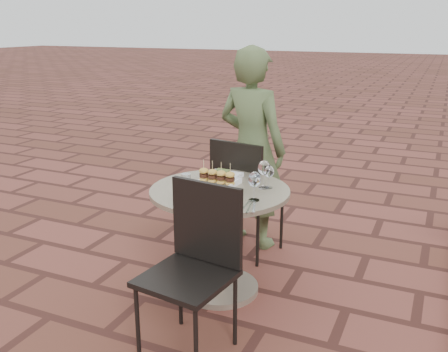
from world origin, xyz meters
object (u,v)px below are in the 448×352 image
at_px(cafe_table, 220,224).
at_px(chair_near, 196,255).
at_px(plate_sliders, 217,179).
at_px(chair_far, 243,189).
at_px(plate_tuna, 210,201).
at_px(diner, 252,149).
at_px(plate_salmon, 222,176).

distance_m(cafe_table, chair_near, 0.60).
bearing_deg(plate_sliders, chair_far, 91.42).
xyz_separation_m(chair_far, chair_near, (0.19, -1.14, 0.00)).
bearing_deg(plate_tuna, diner, 98.51).
bearing_deg(plate_tuna, cafe_table, 103.26).
height_order(cafe_table, plate_salmon, plate_salmon).
xyz_separation_m(cafe_table, plate_tuna, (0.07, -0.28, 0.26)).
bearing_deg(plate_salmon, chair_near, -75.66).
height_order(chair_far, plate_sliders, chair_far).
bearing_deg(chair_near, plate_sliders, 113.00).
height_order(chair_near, plate_sliders, chair_near).
bearing_deg(plate_sliders, plate_salmon, 100.55).
relative_size(chair_near, plate_sliders, 3.53).
bearing_deg(plate_sliders, cafe_table, -51.72).
distance_m(chair_near, plate_tuna, 0.36).
height_order(plate_sliders, plate_tuna, plate_sliders).
xyz_separation_m(diner, plate_sliders, (0.05, -0.77, -0.03)).
height_order(cafe_table, chair_near, chair_near).
relative_size(cafe_table, chair_far, 0.97).
xyz_separation_m(plate_salmon, plate_sliders, (0.03, -0.15, 0.02)).
distance_m(chair_far, plate_sliders, 0.54).
distance_m(chair_far, chair_near, 1.15).
bearing_deg(chair_near, chair_far, 107.12).
height_order(cafe_table, plate_sliders, plate_sliders).
distance_m(chair_near, plate_salmon, 0.84).
bearing_deg(chair_near, diner, 106.87).
height_order(plate_salmon, plate_tuna, plate_salmon).
relative_size(cafe_table, plate_sliders, 3.42).
distance_m(diner, plate_sliders, 0.77).
height_order(chair_far, diner, diner).
bearing_deg(diner, chair_far, 108.96).
bearing_deg(chair_far, plate_sliders, 101.35).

